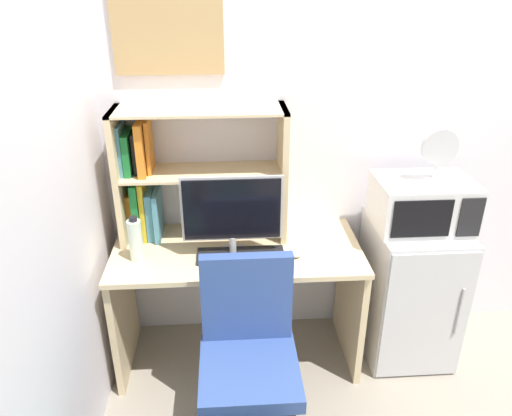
{
  "coord_description": "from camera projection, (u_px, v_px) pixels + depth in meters",
  "views": [
    {
      "loc": [
        -0.93,
        -2.58,
        2.07
      ],
      "look_at": [
        -0.78,
        -0.34,
        0.99
      ],
      "focal_mm": 34.27,
      "sensor_mm": 36.0,
      "label": 1
    }
  ],
  "objects": [
    {
      "name": "desk",
      "position": [
        238.0,
        282.0,
        2.72
      ],
      "size": [
        1.33,
        0.62,
        0.74
      ],
      "color": "beige",
      "rests_on": "ground_plane"
    },
    {
      "name": "desk_chair",
      "position": [
        249.0,
        369.0,
        2.3
      ],
      "size": [
        0.52,
        0.52,
        0.93
      ],
      "color": "black",
      "rests_on": "ground_plane"
    },
    {
      "name": "wall_corkboard",
      "position": [
        167.0,
        20.0,
        2.38
      ],
      "size": [
        0.55,
        0.02,
        0.53
      ],
      "primitive_type": "cube",
      "color": "tan"
    },
    {
      "name": "wall_back",
      "position": [
        461.0,
        126.0,
        2.76
      ],
      "size": [
        6.4,
        0.04,
        2.6
      ],
      "primitive_type": "cube",
      "color": "silver",
      "rests_on": "ground_plane"
    },
    {
      "name": "microwave",
      "position": [
        422.0,
        204.0,
        2.61
      ],
      "size": [
        0.5,
        0.36,
        0.27
      ],
      "color": "silver",
      "rests_on": "mini_fridge"
    },
    {
      "name": "computer_mouse",
      "position": [
        295.0,
        252.0,
        2.55
      ],
      "size": [
        0.07,
        0.09,
        0.04
      ],
      "primitive_type": "ellipsoid",
      "color": "silver",
      "rests_on": "desk"
    },
    {
      "name": "keyboard",
      "position": [
        241.0,
        255.0,
        2.54
      ],
      "size": [
        0.45,
        0.15,
        0.02
      ],
      "primitive_type": "cube",
      "color": "black",
      "rests_on": "desk"
    },
    {
      "name": "mini_fridge",
      "position": [
        409.0,
        289.0,
        2.85
      ],
      "size": [
        0.48,
        0.56,
        0.83
      ],
      "color": "silver",
      "rests_on": "ground_plane"
    },
    {
      "name": "hutch_bookshelf",
      "position": [
        174.0,
        174.0,
        2.6
      ],
      "size": [
        0.89,
        0.29,
        0.72
      ],
      "color": "beige",
      "rests_on": "desk"
    },
    {
      "name": "monitor",
      "position": [
        232.0,
        213.0,
        2.46
      ],
      "size": [
        0.51,
        0.18,
        0.44
      ],
      "color": "#B7B7BC",
      "rests_on": "desk"
    },
    {
      "name": "desk_fan",
      "position": [
        439.0,
        151.0,
        2.48
      ],
      "size": [
        0.19,
        0.11,
        0.28
      ],
      "color": "silver",
      "rests_on": "microwave"
    },
    {
      "name": "water_bottle",
      "position": [
        136.0,
        240.0,
        2.47
      ],
      "size": [
        0.07,
        0.07,
        0.24
      ],
      "color": "silver",
      "rests_on": "desk"
    }
  ]
}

